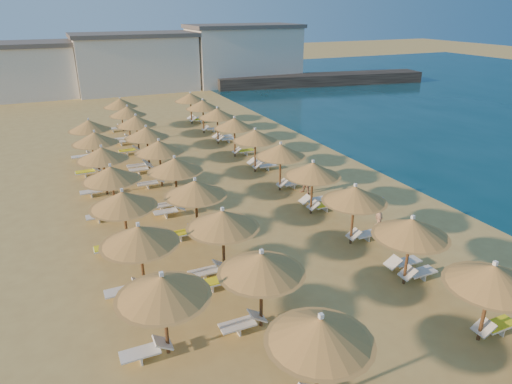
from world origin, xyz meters
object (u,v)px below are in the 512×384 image
parasol_row_west (175,166)px  beachgoer_b (306,180)px  parasol_row_east (281,151)px  beachgoer_a (379,212)px  jetty (321,79)px

parasol_row_west → beachgoer_b: bearing=-8.8°
beachgoer_b → parasol_row_west: bearing=-118.9°
parasol_row_east → beachgoer_a: 7.11m
parasol_row_west → beachgoer_a: (8.77, -6.50, -1.69)m
jetty → beachgoer_b: size_ratio=16.92×
parasol_row_west → beachgoer_a: bearing=-36.5°
jetty → parasol_row_east: 41.04m
parasol_row_west → jetty: bearing=48.1°
parasol_row_east → parasol_row_west: 6.43m
jetty → beachgoer_b: (-22.52, -34.66, 0.14)m
parasol_row_west → beachgoer_a: size_ratio=24.59×
jetty → beachgoer_a: bearing=-108.7°
beachgoer_a → jetty: bearing=170.8°
jetty → parasol_row_west: bearing=-122.6°
parasol_row_west → beachgoer_b: size_ratio=22.67×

